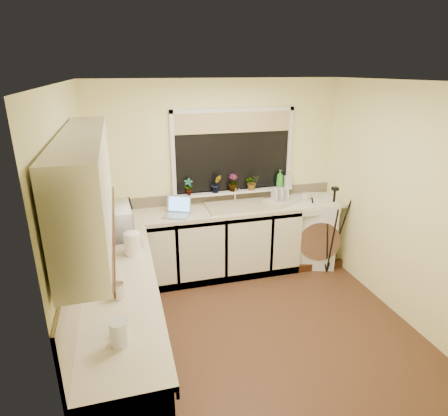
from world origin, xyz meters
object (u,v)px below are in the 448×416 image
Objects in this scene: steel_jar at (118,291)px; plant_d at (252,182)px; dish_rack at (281,202)px; soap_bottle_clear at (288,179)px; cup_left at (122,326)px; plant_b at (216,184)px; microwave at (114,221)px; plant_a at (189,187)px; tripod at (331,231)px; soap_bottle_green at (280,178)px; cup_back at (306,197)px; plant_c at (233,183)px; glass_jug at (119,333)px; washing_machine at (308,230)px; kettle at (132,244)px; laptop at (177,210)px.

plant_d reaches higher than steel_jar.
dish_rack is 0.38m from soap_bottle_clear.
plant_b is at bearing 61.95° from cup_left.
microwave is 2.59× the size of plant_a.
soap_bottle_green reaches higher than tripod.
tripod is 2.12× the size of microwave.
cup_back is at bearing 35.40° from steel_jar.
plant_c is (0.23, 0.01, -0.00)m from plant_b.
tripod is 0.96m from soap_bottle_green.
glass_jug is 0.73× the size of plant_c.
tripod is 5.94× the size of plant_d.
soap_bottle_green is (-0.49, 0.59, 0.58)m from tripod.
plant_b reaches higher than washing_machine.
washing_machine is at bearing 34.44° from steel_jar.
tripod is (2.49, 0.62, -0.41)m from kettle.
microwave is at bearing -155.72° from plant_c.
tripod is at bearing -32.96° from plant_d.
tripod is 7.05× the size of glass_jug.
glass_jug is 1.36× the size of steel_jar.
kettle is at bearing -175.66° from tripod.
plant_b reaches higher than soap_bottle_clear.
microwave is at bearing -152.38° from plant_b.
soap_bottle_green is (0.40, 0.01, 0.02)m from plant_d.
dish_rack is 0.74m from tripod.
washing_machine is 7.29× the size of cup_back.
kettle reaches higher than glass_jug.
kettle is at bearing -138.28° from plant_c.
soap_bottle_clear reaches higher than microwave.
laptop reaches higher than washing_machine.
glass_jug is 3.34m from cup_back.
plant_d is (-0.77, 0.20, 0.69)m from washing_machine.
plant_d is 0.75m from cup_back.
cup_left is (-2.24, -2.34, -0.21)m from soap_bottle_clear.
kettle is 1.81m from plant_c.
laptop is at bearing 156.73° from dish_rack.
plant_a reaches higher than steel_jar.
microwave is 2.63× the size of soap_bottle_clear.
cup_back is at bearing -8.78° from plant_b.
soap_bottle_clear reaches higher than cup_back.
plant_b is (-1.25, 0.19, 0.71)m from washing_machine.
plant_d is (-0.88, 0.57, 0.56)m from tripod.
soap_bottle_green is at bearing 31.12° from kettle.
microwave is 1.88m from plant_d.
soap_bottle_green is at bearing 42.05° from steel_jar.
plant_d is (1.76, 0.67, 0.09)m from microwave.
soap_bottle_green is at bearing 47.90° from cup_left.
soap_bottle_clear reaches higher than kettle.
plant_b is at bearing 138.86° from dish_rack.
plant_c is (1.49, 2.47, 0.18)m from glass_jug.
cup_left is at bearing -118.05° from plant_b.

